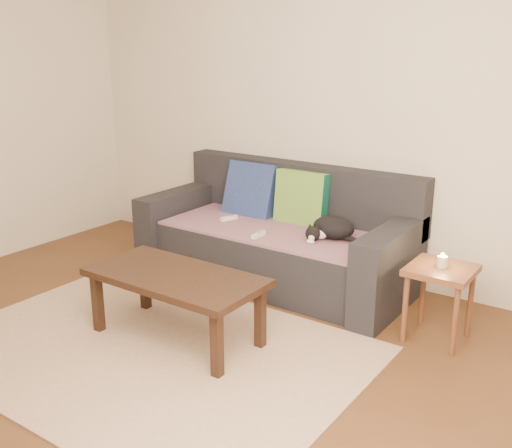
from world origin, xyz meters
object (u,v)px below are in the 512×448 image
object	(u,v)px
cat	(332,228)
coffee_table	(176,282)
wii_remote_b	(258,235)
side_table	(440,280)
sofa	(278,241)
wii_remote_a	(229,218)

from	to	relation	value
cat	coffee_table	xyz separation A→B (m)	(-0.45, -1.15, -0.13)
wii_remote_b	side_table	world-z (taller)	side_table
cat	wii_remote_b	size ratio (longest dim) A/B	2.63
side_table	sofa	bearing A→B (deg)	168.54
wii_remote_b	coffee_table	size ratio (longest dim) A/B	0.14
wii_remote_b	side_table	xyz separation A→B (m)	(1.32, 0.05, -0.06)
side_table	coffee_table	bearing A→B (deg)	-144.64
wii_remote_a	coffee_table	world-z (taller)	wii_remote_a
sofa	side_table	world-z (taller)	sofa
sofa	wii_remote_b	bearing A→B (deg)	-82.99
wii_remote_a	wii_remote_b	world-z (taller)	same
sofa	coffee_table	distance (m)	1.22
wii_remote_a	sofa	bearing A→B (deg)	-56.71
wii_remote_a	side_table	bearing A→B (deg)	-77.19
side_table	coffee_table	distance (m)	1.62
coffee_table	wii_remote_b	bearing A→B (deg)	89.92
sofa	side_table	size ratio (longest dim) A/B	4.39
wii_remote_a	coffee_table	size ratio (longest dim) A/B	0.14
side_table	coffee_table	size ratio (longest dim) A/B	0.43
cat	side_table	xyz separation A→B (m)	(0.87, -0.22, -0.12)
wii_remote_b	sofa	bearing A→B (deg)	3.92
cat	coffee_table	size ratio (longest dim) A/B	0.36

